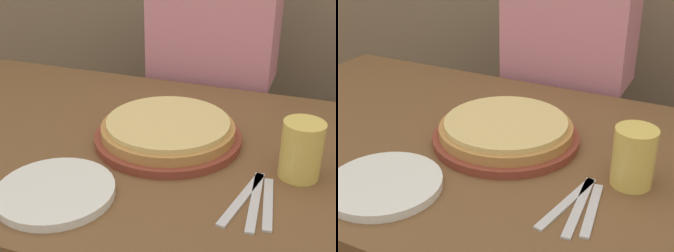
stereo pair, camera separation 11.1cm
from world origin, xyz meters
The scene contains 7 objects.
pizza_on_board centered at (0.04, 0.03, 0.78)m, with size 0.35×0.35×0.06m.
beer_glass centered at (0.35, -0.02, 0.82)m, with size 0.09×0.09×0.12m.
dinner_plate centered at (-0.09, -0.26, 0.76)m, with size 0.24×0.24×0.02m.
fork centered at (0.26, -0.15, 0.75)m, with size 0.06×0.20×0.00m.
dinner_knife centered at (0.28, -0.15, 0.75)m, with size 0.03×0.20×0.00m.
spoon centered at (0.31, -0.15, 0.75)m, with size 0.04×0.17×0.00m.
diner_person centered at (0.01, 0.56, 0.64)m, with size 0.41×0.20×1.32m.
Camera 1 is at (0.38, -0.91, 1.28)m, focal length 50.00 mm.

